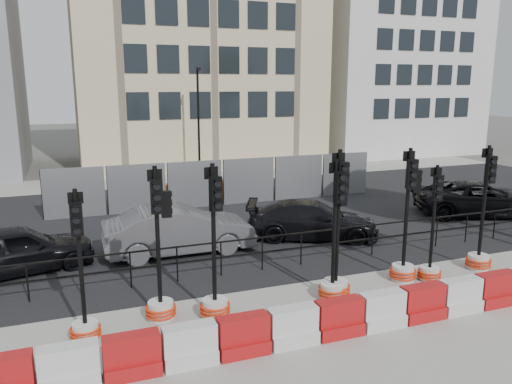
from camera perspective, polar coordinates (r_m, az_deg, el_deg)
name	(u,v)px	position (r m, az deg, el deg)	size (l,w,h in m)	color
ground	(320,280)	(13.66, 7.35, -9.98)	(120.00, 120.00, 0.00)	#51514C
sidewalk_near	(386,331)	(11.34, 14.66, -15.10)	(40.00, 6.00, 0.02)	gray
road	(238,216)	(19.78, -2.13, -2.79)	(40.00, 14.00, 0.03)	black
sidewalk_far	(187,177)	(28.26, -7.91, 1.66)	(40.00, 4.00, 0.02)	gray
building_cream	(193,23)	(34.29, -7.26, 18.61)	(15.00, 10.06, 18.00)	beige
building_white	(388,45)	(40.43, 14.81, 15.90)	(12.00, 9.06, 16.00)	silver
kerb_railing	(301,243)	(14.42, 5.19, -5.80)	(18.00, 0.04, 1.00)	black
heras_fencing	(217,187)	(22.23, -4.45, 0.63)	(14.33, 1.72, 2.00)	gray
lamp_post_far	(199,121)	(26.98, -6.58, 8.08)	(0.12, 0.56, 6.00)	black
barrier_row	(382,311)	(11.33, 14.17, -13.09)	(15.70, 0.50, 0.80)	#AE0D1D
traffic_signal_a	(84,311)	(10.93, -19.05, -12.69)	(0.63, 0.63, 3.17)	silver
traffic_signal_b	(160,284)	(11.35, -10.87, -10.34)	(0.68, 0.68, 3.47)	silver
traffic_signal_c	(215,287)	(11.31, -4.72, -10.78)	(0.69, 0.69, 3.51)	silver
traffic_signal_d	(334,268)	(12.25, 8.88, -8.54)	(0.68, 0.68, 3.46)	silver
traffic_signal_e	(336,268)	(12.40, 9.18, -8.62)	(0.72, 0.72, 3.67)	silver
traffic_signal_f	(405,250)	(13.80, 16.65, -6.41)	(0.70, 0.70, 3.56)	silver
traffic_signal_g	(431,258)	(14.09, 19.34, -7.09)	(0.62, 0.62, 3.12)	silver
traffic_signal_h	(480,245)	(15.41, 24.25, -5.51)	(0.70, 0.70, 3.53)	silver
car_a	(17,250)	(15.28, -25.65, -5.96)	(4.30, 2.53, 1.37)	black
car_b	(180,230)	(15.54, -8.74, -4.30)	(4.59, 1.62, 1.51)	#54555A
car_c	(312,220)	(16.99, 6.46, -3.20)	(4.76, 3.48, 1.28)	black
car_d	(479,199)	(21.71, 24.18, -0.68)	(5.45, 3.95, 1.38)	black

